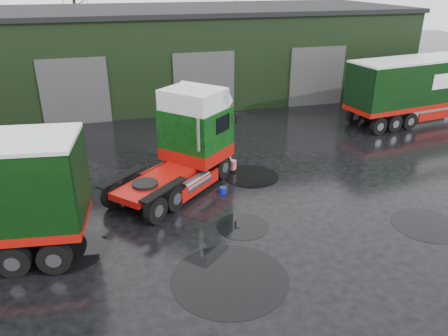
# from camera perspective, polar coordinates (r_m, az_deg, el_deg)

# --- Properties ---
(ground) EXTENTS (100.00, 100.00, 0.00)m
(ground) POSITION_cam_1_polar(r_m,az_deg,el_deg) (16.39, 1.94, -7.17)
(ground) COLOR black
(warehouse) EXTENTS (32.40, 12.40, 6.30)m
(warehouse) POSITION_cam_1_polar(r_m,az_deg,el_deg) (34.36, -5.02, 14.99)
(warehouse) COLOR black
(warehouse) RESTS_ON ground
(hero_tractor) EXTENTS (6.80, 6.56, 4.12)m
(hero_tractor) POSITION_cam_1_polar(r_m,az_deg,el_deg) (17.94, -7.11, 2.84)
(hero_tractor) COLOR #09330C
(hero_tractor) RESTS_ON ground
(lorry_right) EXTENTS (15.31, 4.81, 3.97)m
(lorry_right) POSITION_cam_1_polar(r_m,az_deg,el_deg) (30.49, 25.51, 9.38)
(lorry_right) COLOR silver
(lorry_right) RESTS_ON ground
(wash_bucket) EXTENTS (0.31, 0.31, 0.27)m
(wash_bucket) POSITION_cam_1_polar(r_m,az_deg,el_deg) (18.44, -0.18, -2.92)
(wash_bucket) COLOR #0812B0
(wash_bucket) RESTS_ON ground
(tree_back_a) EXTENTS (4.40, 4.40, 9.50)m
(tree_back_a) POSITION_cam_1_polar(r_m,az_deg,el_deg) (43.55, -18.72, 17.90)
(tree_back_a) COLOR black
(tree_back_a) RESTS_ON ground
(tree_back_b) EXTENTS (4.40, 4.40, 7.50)m
(tree_back_b) POSITION_cam_1_polar(r_m,az_deg,el_deg) (45.90, 2.77, 18.05)
(tree_back_b) COLOR black
(tree_back_b) RESTS_ON ground
(puddle_0) EXTENTS (3.63, 3.63, 0.01)m
(puddle_0) POSITION_cam_1_polar(r_m,az_deg,el_deg) (13.68, 0.75, -14.28)
(puddle_0) COLOR black
(puddle_0) RESTS_ON ground
(puddle_1) EXTENTS (2.53, 2.53, 0.01)m
(puddle_1) POSITION_cam_1_polar(r_m,az_deg,el_deg) (20.04, 3.60, -1.08)
(puddle_1) COLOR black
(puddle_1) RESTS_ON ground
(puddle_2) EXTENTS (2.81, 2.81, 0.01)m
(puddle_2) POSITION_cam_1_polar(r_m,az_deg,el_deg) (15.82, -19.99, -10.05)
(puddle_2) COLOR black
(puddle_2) RESTS_ON ground
(puddle_3) EXTENTS (2.54, 2.54, 0.01)m
(puddle_3) POSITION_cam_1_polar(r_m,az_deg,el_deg) (17.90, 24.93, -6.75)
(puddle_3) COLOR black
(puddle_3) RESTS_ON ground
(puddle_4) EXTENTS (1.95, 1.95, 0.01)m
(puddle_4) POSITION_cam_1_polar(r_m,az_deg,el_deg) (16.19, 2.44, -7.60)
(puddle_4) COLOR black
(puddle_4) RESTS_ON ground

